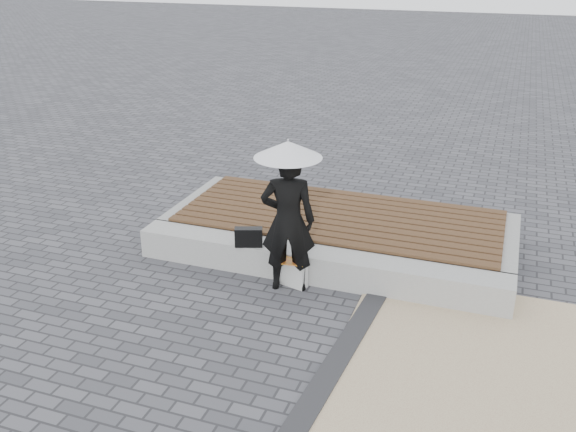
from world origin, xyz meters
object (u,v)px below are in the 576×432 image
object	(u,v)px
woman	(288,221)
handbag	(249,237)
parasol	(288,149)
seating_ledge	(315,265)
canvas_tote	(294,273)

from	to	relation	value
woman	handbag	distance (m)	0.77
woman	parasol	bearing A→B (deg)	73.97
seating_ledge	parasol	xyz separation A→B (m)	(-0.26, -0.35, 1.65)
parasol	handbag	bearing A→B (deg)	162.35
parasol	handbag	distance (m)	1.48
handbag	canvas_tote	xyz separation A→B (m)	(0.68, -0.13, -0.34)
seating_ledge	canvas_tote	distance (m)	0.34
seating_ledge	canvas_tote	bearing A→B (deg)	-125.94
handbag	canvas_tote	world-z (taller)	handbag
seating_ledge	handbag	distance (m)	0.95
handbag	canvas_tote	size ratio (longest dim) A/B	0.99
woman	handbag	size ratio (longest dim) A/B	5.11
woman	canvas_tote	distance (m)	0.75
woman	parasol	world-z (taller)	parasol
parasol	woman	bearing A→B (deg)	90.00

